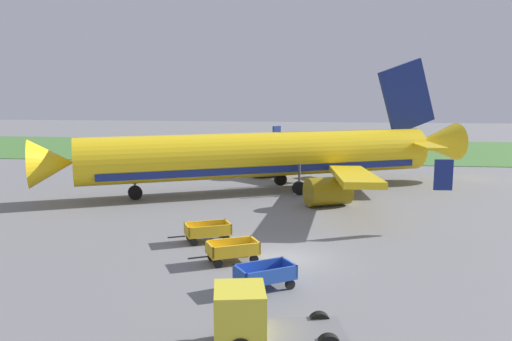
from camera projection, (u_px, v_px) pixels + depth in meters
name	position (u px, v px, depth m)	size (l,w,h in m)	color
ground_plane	(285.00, 259.00, 27.17)	(220.00, 220.00, 0.00)	slate
grass_strip	(308.00, 150.00, 74.65)	(220.00, 28.00, 0.06)	#477A38
airplane	(273.00, 155.00, 44.61)	(35.55, 29.19, 11.34)	yellow
baggage_cart_nearest	(265.00, 275.00, 23.08)	(3.38, 2.55, 1.07)	#234CB2
baggage_cart_second_in_row	(232.00, 251.00, 26.58)	(3.50, 2.38, 1.07)	gold
baggage_cart_third_in_row	(208.00, 231.00, 30.13)	(3.53, 2.33, 1.07)	gold
service_truck_beside_carts	(254.00, 316.00, 17.78)	(4.65, 2.66, 2.10)	slate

